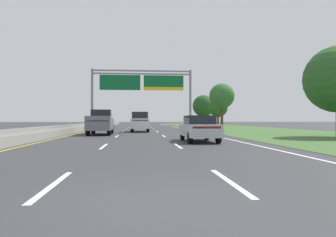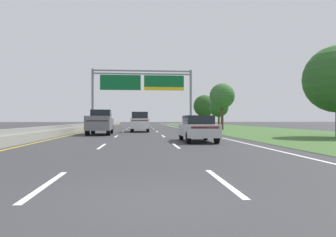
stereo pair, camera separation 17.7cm
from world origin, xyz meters
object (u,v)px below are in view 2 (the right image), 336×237
object	(u,v)px
car_navy_centre_lane_suv	(141,120)
overhead_sign_gantry	(142,86)
car_white_centre_lane_suv	(140,122)
car_silver_right_lane_sedan	(198,128)
roadside_tree_far	(219,107)
pickup_truck_grey	(100,122)
roadside_tree_mid	(222,96)
roadside_tree_distant	(204,106)

from	to	relation	value
car_navy_centre_lane_suv	overhead_sign_gantry	bearing A→B (deg)	179.87
car_white_centre_lane_suv	overhead_sign_gantry	bearing A→B (deg)	-0.99
overhead_sign_gantry	car_silver_right_lane_sedan	bearing A→B (deg)	-83.48
car_silver_right_lane_sedan	roadside_tree_far	world-z (taller)	roadside_tree_far
car_white_centre_lane_suv	car_silver_right_lane_sedan	bearing A→B (deg)	-166.24
car_silver_right_lane_sedan	car_white_centre_lane_suv	size ratio (longest dim) A/B	0.93
pickup_truck_grey	car_white_centre_lane_suv	distance (m)	6.53
car_white_centre_lane_suv	roadside_tree_mid	distance (m)	12.36
pickup_truck_grey	car_white_centre_lane_suv	bearing A→B (deg)	-33.62
pickup_truck_grey	roadside_tree_mid	world-z (taller)	roadside_tree_mid
roadside_tree_distant	roadside_tree_mid	bearing A→B (deg)	-97.62
car_white_centre_lane_suv	roadside_tree_far	xyz separation A→B (m)	(14.37, 22.46, 2.41)
car_white_centre_lane_suv	car_navy_centre_lane_suv	world-z (taller)	same
overhead_sign_gantry	pickup_truck_grey	bearing A→B (deg)	-101.43
pickup_truck_grey	roadside_tree_distant	size ratio (longest dim) A/B	0.79
car_white_centre_lane_suv	roadside_tree_far	size ratio (longest dim) A/B	0.89
overhead_sign_gantry	car_navy_centre_lane_suv	xyz separation A→B (m)	(-0.13, 16.22, -5.24)
roadside_tree_distant	car_silver_right_lane_sedan	bearing A→B (deg)	-102.19
pickup_truck_grey	roadside_tree_far	distance (m)	33.29
roadside_tree_far	roadside_tree_distant	bearing A→B (deg)	88.75
pickup_truck_grey	roadside_tree_distant	bearing A→B (deg)	-24.71
pickup_truck_grey	roadside_tree_distant	xyz separation A→B (m)	(18.16, 42.53, 3.35)
overhead_sign_gantry	car_white_centre_lane_suv	xyz separation A→B (m)	(-0.32, -13.17, -5.24)
overhead_sign_gantry	car_silver_right_lane_sedan	distance (m)	28.66
car_white_centre_lane_suv	roadside_tree_far	bearing A→B (deg)	-32.22
pickup_truck_grey	car_navy_centre_lane_suv	size ratio (longest dim) A/B	1.16
car_white_centre_lane_suv	roadside_tree_mid	xyz separation A→B (m)	(10.50, 5.66, 3.22)
car_silver_right_lane_sedan	car_navy_centre_lane_suv	distance (m)	44.28
car_navy_centre_lane_suv	roadside_tree_distant	size ratio (longest dim) A/B	0.68
roadside_tree_distant	pickup_truck_grey	bearing A→B (deg)	-113.12
pickup_truck_grey	roadside_tree_distant	distance (m)	46.37
roadside_tree_far	roadside_tree_distant	size ratio (longest dim) A/B	0.76
roadside_tree_mid	car_white_centre_lane_suv	bearing A→B (deg)	-151.66
car_navy_centre_lane_suv	car_white_centre_lane_suv	bearing A→B (deg)	179.05
car_white_centre_lane_suv	pickup_truck_grey	bearing A→B (deg)	148.36
car_silver_right_lane_sedan	car_white_centre_lane_suv	xyz separation A→B (m)	(-3.51, 14.78, 0.28)
pickup_truck_grey	car_silver_right_lane_sedan	xyz separation A→B (m)	(6.98, -9.24, -0.26)
pickup_truck_grey	roadside_tree_mid	distance (m)	18.19
car_silver_right_lane_sedan	car_white_centre_lane_suv	bearing A→B (deg)	13.29
car_navy_centre_lane_suv	roadside_tree_distant	world-z (taller)	roadside_tree_distant
overhead_sign_gantry	roadside_tree_mid	xyz separation A→B (m)	(10.18, -7.50, -2.03)
pickup_truck_grey	car_navy_centre_lane_suv	world-z (taller)	pickup_truck_grey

